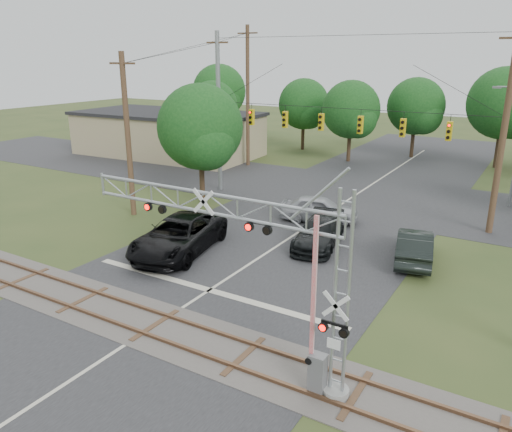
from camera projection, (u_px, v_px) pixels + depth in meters
The scene contains 13 objects.
ground at pixel (116, 351), 17.36m from camera, with size 160.00×160.00×0.00m, color #33431F.
road_main at pixel (261, 257), 25.52m from camera, with size 14.00×90.00×0.02m, color #262528.
road_cross at pixel (357, 194), 36.95m from camera, with size 90.00×12.00×0.02m, color #262528.
railroad_track at pixel (155, 325), 18.98m from camera, with size 90.00×3.20×0.17m.
crossing_gantry at pixel (254, 255), 15.21m from camera, with size 9.73×0.83×6.48m.
traffic_signal_span at pixel (354, 123), 31.48m from camera, with size 19.34×0.36×11.50m.
pickup_black at pixel (179, 236), 25.84m from camera, with size 3.07×6.66×1.85m, color black.
car_dark at pixel (319, 233), 26.76m from camera, with size 2.09×5.14×1.49m, color black.
sedan_silver at pixel (319, 209), 30.80m from camera, with size 1.90×4.73×1.61m, color #A2A3A9.
suv_dark at pixel (415, 246), 24.81m from camera, with size 1.69×4.84×1.59m, color black.
commercial_building at pixel (168, 133), 51.32m from camera, with size 19.08×10.36×4.36m.
utility_poles at pixel (403, 116), 32.72m from camera, with size 27.65×29.61×13.24m.
treeline at pixel (409, 108), 44.10m from camera, with size 52.10×31.09×9.64m.
Camera 1 is at (11.93, -10.42, 9.82)m, focal length 35.00 mm.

